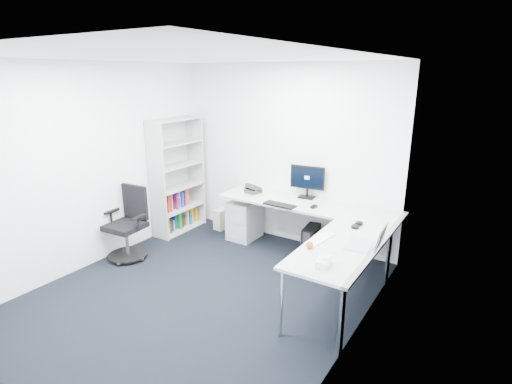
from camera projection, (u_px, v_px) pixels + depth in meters
The scene contains 21 objects.
ground at pixel (198, 296), 4.75m from camera, with size 4.20×4.20×0.00m, color black.
ceiling at pixel (187, 57), 3.97m from camera, with size 4.20×4.20×0.00m, color white.
wall_back at pixel (285, 155), 6.06m from camera, with size 3.60×0.02×2.70m, color white.
wall_left at pixel (89, 167), 5.28m from camera, with size 0.02×4.20×2.70m, color white.
wall_right at pixel (352, 218), 3.43m from camera, with size 0.02×4.20×2.70m, color white.
l_desk at pixel (294, 237), 5.49m from camera, with size 2.63×1.47×0.77m, color #B2B4B4, non-canonical shape.
drawer_pedestal at pixel (245, 219), 6.34m from camera, with size 0.40×0.50×0.62m, color #B2B4B4.
bookshelf at pixel (177, 176), 6.48m from camera, with size 0.36×0.93×1.87m, color #AEB0B0, non-canonical shape.
task_chair at pixel (125, 224), 5.58m from camera, with size 0.58×0.58×1.03m, color black, non-canonical shape.
black_pc_tower at pixel (311, 239), 5.88m from camera, with size 0.18×0.40×0.39m, color black.
beige_pc_tower at pixel (224, 218), 6.79m from camera, with size 0.16×0.36×0.34m, color #BCB9A0.
power_strip at pixel (339, 255), 5.76m from camera, with size 0.35×0.06×0.04m, color white.
monitor at pixel (307, 182), 5.84m from camera, with size 0.52×0.17×0.50m, color black, non-canonical shape.
black_keyboard at pixel (280, 205), 5.56m from camera, with size 0.46×0.17×0.02m, color black.
mouse at pixel (314, 207), 5.47m from camera, with size 0.06×0.10×0.03m, color black.
desk_phone at pixel (253, 188), 6.14m from camera, with size 0.21×0.21×0.14m, color #29292B, non-canonical shape.
laptop at pixel (360, 235), 4.24m from camera, with size 0.36×0.35×0.26m, color silver, non-canonical shape.
white_keyboard at pixel (320, 239), 4.43m from camera, with size 0.13×0.47×0.02m, color white.
headphones at pixel (357, 224), 4.81m from camera, with size 0.13×0.21×0.06m, color black, non-canonical shape.
orange_fruit at pixel (310, 245), 4.20m from camera, with size 0.08×0.08×0.08m, color #DD5713.
tissue_box at pixel (323, 262), 3.83m from camera, with size 0.11×0.21×0.07m, color white.
Camera 1 is at (2.83, -3.17, 2.55)m, focal length 28.00 mm.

